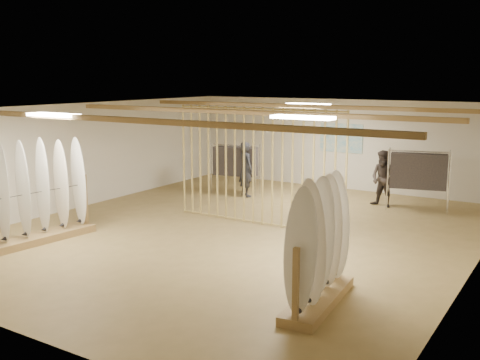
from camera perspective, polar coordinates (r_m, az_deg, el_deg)
The scene contains 16 objects.
floor at distance 12.87m, azimuth 0.00°, elevation -5.26°, with size 12.00×12.00×0.00m, color #987E49.
ceiling at distance 12.41m, azimuth 0.00°, elevation 7.28°, with size 12.00×12.00×0.00m, color gray.
wall_back at distance 17.89m, azimuth 10.25°, elevation 3.60°, with size 12.00×12.00×0.00m, color silver.
wall_front at distance 8.23m, azimuth -22.79°, elevation -5.08°, with size 12.00×12.00×0.00m, color silver.
wall_left at distance 15.77m, azimuth -15.62°, elevation 2.46°, with size 12.00×12.00×0.00m, color silver.
wall_right at distance 10.83m, azimuth 23.06°, elevation -1.51°, with size 12.00×12.00×0.00m, color silver.
ceiling_slats at distance 12.42m, azimuth 0.00°, elevation 6.91°, with size 9.50×6.12×0.10m, color #9A7946.
light_panels at distance 12.42m, azimuth 0.00°, elevation 7.01°, with size 1.20×0.35×0.06m, color white.
bamboo_partition at distance 13.24m, azimuth 1.83°, elevation 1.38°, with size 4.45×0.05×2.78m.
poster at distance 17.85m, azimuth 10.25°, elevation 4.23°, with size 1.40×0.03×0.90m, color #3692BF.
rack_left at distance 12.65m, azimuth -20.16°, elevation -2.75°, with size 0.87×2.72×2.15m.
rack_right at distance 8.78m, azimuth 8.04°, elevation -8.31°, with size 0.74×2.13×1.99m.
clothing_rack_a at distance 16.81m, azimuth -0.48°, elevation 1.92°, with size 1.40×0.60×1.52m.
clothing_rack_b at distance 15.36m, azimuth 17.68°, elevation 0.87°, with size 1.49×0.70×1.63m.
shopper_a at distance 16.45m, azimuth 0.60°, elevation 1.48°, with size 0.67×0.45×1.84m, color #282930.
shopper_b at distance 15.61m, azimuth 14.41°, elevation 0.49°, with size 0.84×0.66×1.75m, color #342C28.
Camera 1 is at (6.56, -10.51, 3.49)m, focal length 42.00 mm.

